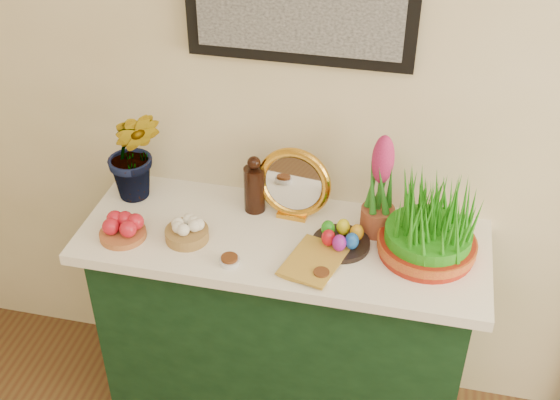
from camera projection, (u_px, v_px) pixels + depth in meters
The scene contains 13 objects.
sideboard at pixel (283, 330), 2.68m from camera, with size 1.30×0.45×0.85m, color #13341B.
tablecloth at pixel (283, 239), 2.42m from camera, with size 1.40×0.55×0.04m, color white.
hyacinth_green at pixel (132, 139), 2.46m from camera, with size 0.24×0.21×0.49m, color #26721E.
apple_bowl at pixel (122, 229), 2.38m from camera, with size 0.17×0.17×0.08m.
garlic_basket at pixel (187, 231), 2.37m from camera, with size 0.19×0.19×0.08m.
vinegar_cruet at pixel (254, 187), 2.48m from camera, with size 0.08×0.08×0.22m.
mirror at pixel (294, 184), 2.43m from camera, with size 0.27×0.09×0.27m.
book at pixel (291, 253), 2.30m from camera, with size 0.15×0.22×0.03m, color #B98D2F.
spice_dish_left at pixel (230, 260), 2.28m from camera, with size 0.07×0.07×0.03m.
spice_dish_right at pixel (321, 275), 2.22m from camera, with size 0.06×0.06×0.03m.
egg_plate at pixel (341, 239), 2.34m from camera, with size 0.21×0.21×0.08m.
hyacinth_pink at pixel (380, 190), 2.33m from camera, with size 0.12×0.12×0.38m.
wheatgrass_sabzeh at pixel (430, 225), 2.26m from camera, with size 0.33×0.33×0.27m.
Camera 1 is at (0.07, 0.15, 2.38)m, focal length 45.00 mm.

